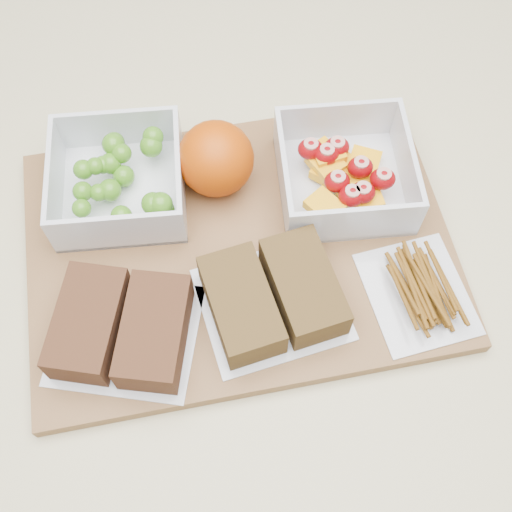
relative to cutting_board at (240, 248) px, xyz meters
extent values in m
plane|color=gray|center=(0.02, 0.00, -0.91)|extent=(4.00, 4.00, 0.00)
cube|color=beige|center=(0.02, 0.00, -0.46)|extent=(1.20, 0.90, 0.90)
cube|color=brown|center=(0.00, 0.00, 0.00)|extent=(0.45, 0.34, 0.02)
cube|color=silver|center=(-0.12, 0.07, 0.01)|extent=(0.13, 0.13, 0.01)
cube|color=silver|center=(-0.12, 0.13, 0.04)|extent=(0.13, 0.01, 0.06)
cube|color=silver|center=(-0.12, 0.01, 0.04)|extent=(0.13, 0.01, 0.06)
cube|color=silver|center=(-0.05, 0.07, 0.04)|extent=(0.01, 0.12, 0.06)
cube|color=silver|center=(-0.18, 0.07, 0.04)|extent=(0.01, 0.12, 0.06)
sphere|color=#46851B|center=(-0.12, 0.06, 0.03)|extent=(0.02, 0.02, 0.02)
sphere|color=#46851B|center=(-0.15, 0.06, 0.04)|extent=(0.02, 0.02, 0.02)
sphere|color=#46851B|center=(-0.11, 0.10, 0.04)|extent=(0.02, 0.02, 0.02)
sphere|color=#46851B|center=(-0.11, 0.08, 0.03)|extent=(0.02, 0.02, 0.02)
sphere|color=#46851B|center=(-0.15, 0.08, 0.04)|extent=(0.02, 0.02, 0.02)
sphere|color=#46851B|center=(-0.13, 0.06, 0.03)|extent=(0.02, 0.02, 0.02)
sphere|color=#46851B|center=(-0.14, 0.08, 0.04)|extent=(0.02, 0.02, 0.02)
sphere|color=#46851B|center=(-0.07, 0.03, 0.04)|extent=(0.02, 0.02, 0.02)
sphere|color=#46851B|center=(-0.08, 0.11, 0.04)|extent=(0.02, 0.02, 0.02)
sphere|color=#46851B|center=(-0.12, 0.11, 0.04)|extent=(0.02, 0.02, 0.02)
sphere|color=#46851B|center=(-0.15, 0.04, 0.04)|extent=(0.02, 0.02, 0.02)
sphere|color=#46851B|center=(-0.08, 0.11, 0.04)|extent=(0.02, 0.02, 0.02)
sphere|color=#46851B|center=(-0.11, 0.03, 0.03)|extent=(0.02, 0.02, 0.02)
sphere|color=#46851B|center=(-0.12, 0.10, 0.04)|extent=(0.02, 0.02, 0.02)
sphere|color=#46851B|center=(-0.12, 0.09, 0.04)|extent=(0.02, 0.02, 0.02)
sphere|color=#46851B|center=(-0.12, 0.11, 0.04)|extent=(0.02, 0.02, 0.02)
sphere|color=#46851B|center=(-0.08, 0.03, 0.04)|extent=(0.02, 0.02, 0.02)
sphere|color=#46851B|center=(-0.07, 0.04, 0.03)|extent=(0.02, 0.02, 0.02)
sphere|color=#46851B|center=(-0.13, 0.09, 0.04)|extent=(0.02, 0.02, 0.02)
sphere|color=#46851B|center=(-0.14, 0.06, 0.03)|extent=(0.02, 0.02, 0.02)
cube|color=silver|center=(0.11, 0.06, 0.01)|extent=(0.13, 0.13, 0.01)
cube|color=silver|center=(0.11, 0.12, 0.04)|extent=(0.13, 0.01, 0.06)
cube|color=silver|center=(0.11, 0.00, 0.04)|extent=(0.13, 0.01, 0.06)
cube|color=silver|center=(0.18, 0.06, 0.04)|extent=(0.01, 0.12, 0.06)
cube|color=silver|center=(0.05, 0.06, 0.04)|extent=(0.01, 0.12, 0.06)
cube|color=#F1A20D|center=(0.12, 0.04, 0.03)|extent=(0.04, 0.04, 0.01)
cube|color=#F1A20D|center=(0.10, 0.08, 0.03)|extent=(0.05, 0.05, 0.01)
cube|color=#F1A20D|center=(0.12, 0.06, 0.03)|extent=(0.04, 0.05, 0.01)
cube|color=#F1A20D|center=(0.14, 0.08, 0.02)|extent=(0.04, 0.05, 0.01)
cube|color=#F1A20D|center=(0.10, 0.07, 0.03)|extent=(0.04, 0.04, 0.01)
cube|color=#F1A20D|center=(0.10, 0.08, 0.04)|extent=(0.04, 0.03, 0.01)
cube|color=#F1A20D|center=(0.09, 0.02, 0.03)|extent=(0.04, 0.04, 0.01)
cube|color=#F1A20D|center=(0.13, 0.03, 0.03)|extent=(0.04, 0.04, 0.01)
cube|color=#F1A20D|center=(0.10, 0.07, 0.02)|extent=(0.04, 0.04, 0.01)
ellipsoid|color=maroon|center=(0.13, 0.06, 0.04)|extent=(0.03, 0.02, 0.02)
ellipsoid|color=maroon|center=(0.12, 0.03, 0.04)|extent=(0.03, 0.02, 0.02)
ellipsoid|color=maroon|center=(0.08, 0.09, 0.04)|extent=(0.03, 0.02, 0.02)
ellipsoid|color=maroon|center=(0.15, 0.04, 0.04)|extent=(0.03, 0.02, 0.02)
ellipsoid|color=maroon|center=(0.10, 0.08, 0.04)|extent=(0.03, 0.02, 0.02)
ellipsoid|color=maroon|center=(0.11, 0.03, 0.04)|extent=(0.03, 0.02, 0.02)
ellipsoid|color=maroon|center=(0.10, 0.04, 0.04)|extent=(0.03, 0.02, 0.02)
ellipsoid|color=maroon|center=(0.11, 0.09, 0.04)|extent=(0.03, 0.02, 0.02)
sphere|color=#C74704|center=(-0.02, 0.08, 0.05)|extent=(0.08, 0.08, 0.08)
cube|color=silver|center=(-0.11, -0.09, 0.01)|extent=(0.15, 0.14, 0.00)
cube|color=#502E1B|center=(-0.14, -0.08, 0.03)|extent=(0.08, 0.11, 0.04)
cube|color=#502E1B|center=(-0.08, -0.09, 0.03)|extent=(0.08, 0.11, 0.04)
cube|color=silver|center=(0.03, -0.07, 0.01)|extent=(0.15, 0.14, 0.00)
cube|color=brown|center=(0.00, -0.08, 0.03)|extent=(0.08, 0.11, 0.04)
cube|color=brown|center=(0.06, -0.06, 0.03)|extent=(0.08, 0.11, 0.04)
cube|color=silver|center=(0.17, -0.07, 0.01)|extent=(0.11, 0.13, 0.00)
camera|label=1|loc=(-0.01, -0.31, 0.57)|focal=45.00mm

